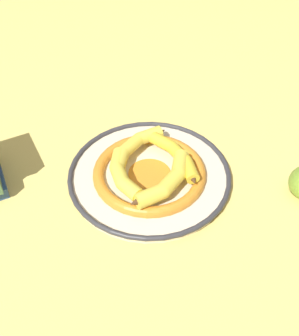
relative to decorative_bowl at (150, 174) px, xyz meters
name	(u,v)px	position (x,y,z in m)	size (l,w,h in m)	color
ground_plane	(164,180)	(0.03, 0.01, -0.02)	(2.80, 2.80, 0.00)	#E5CC6B
decorative_bowl	(150,174)	(0.00, 0.00, 0.00)	(0.39, 0.39, 0.03)	beige
banana_a	(167,182)	(0.06, -0.04, 0.04)	(0.09, 0.21, 0.04)	yellow
banana_b	(178,156)	(0.05, 0.05, 0.03)	(0.17, 0.13, 0.03)	yellow
banana_c	(135,146)	(-0.06, 0.04, 0.03)	(0.08, 0.19, 0.03)	yellow
banana_d	(122,173)	(-0.04, -0.06, 0.04)	(0.13, 0.14, 0.03)	yellow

